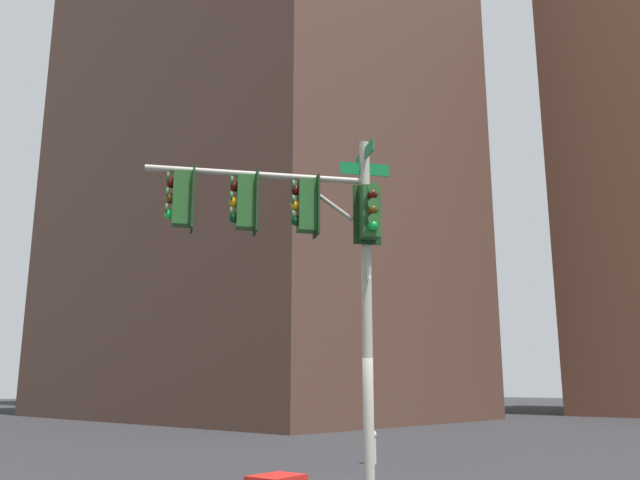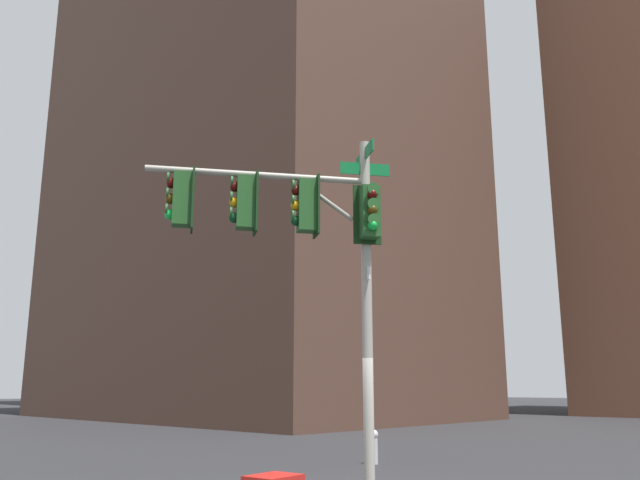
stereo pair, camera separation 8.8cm
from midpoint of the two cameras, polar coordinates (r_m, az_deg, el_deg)
name	(u,v)px [view 2 (the right image)]	position (r m, az deg, el deg)	size (l,w,h in m)	color
signal_pole_assembly	(300,229)	(12.38, -1.51, 0.92)	(3.01, 3.86, 6.71)	#9E998C
fire_hydrant	(373,445)	(18.15, 4.79, -17.28)	(0.34, 0.26, 0.87)	#B2B2B7
building_brick_nearside	(257,117)	(48.01, -5.44, 10.53)	(26.76, 18.40, 41.44)	#4C3328
building_brick_midblock	(305,162)	(63.56, -1.23, 6.79)	(18.02, 19.82, 45.95)	#4C3328
building_glass_tower	(264,21)	(74.22, -4.82, 18.35)	(22.65, 27.04, 79.99)	#7A99B2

